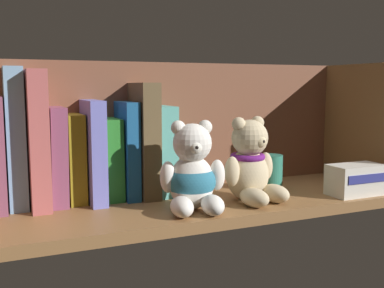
{
  "coord_description": "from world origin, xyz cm",
  "views": [
    {
      "loc": [
        -34.93,
        -75.07,
        23.16
      ],
      "look_at": [
        -2.14,
        0.0,
        12.63
      ],
      "focal_mm": 42.78,
      "sensor_mm": 36.0,
      "label": 1
    }
  ],
  "objects": [
    {
      "name": "book_1",
      "position": [
        -31.58,
        8.69,
        14.14
      ],
      "size": [
        3.05,
        9.06,
        24.28
      ],
      "primitive_type": "cube",
      "color": "#709AC0",
      "rests_on": "shelf_board"
    },
    {
      "name": "book_4",
      "position": [
        -21.74,
        8.69,
        10.02
      ],
      "size": [
        2.95,
        9.03,
        16.04
      ],
      "primitive_type": "cube",
      "color": "olive",
      "rests_on": "shelf_board"
    },
    {
      "name": "book_5",
      "position": [
        -18.61,
        8.69,
        11.27
      ],
      "size": [
        2.74,
        14.72,
        18.55
      ],
      "primitive_type": "cube",
      "color": "#6C70CE",
      "rests_on": "shelf_board"
    },
    {
      "name": "pillar_candle",
      "position": [
        16.4,
        2.37,
        5.58
      ],
      "size": [
        4.73,
        4.73,
        7.16
      ],
      "primitive_type": "cylinder",
      "color": "#2D7A66",
      "rests_on": "shelf_board"
    },
    {
      "name": "shelf_back_panel",
      "position": [
        0.0,
        12.78,
        13.88
      ],
      "size": [
        78.21,
        1.2,
        27.75
      ],
      "primitive_type": "cube",
      "color": "brown",
      "rests_on": "ground"
    },
    {
      "name": "book_2",
      "position": [
        -28.18,
        8.69,
        13.9
      ],
      "size": [
        3.19,
        14.66,
        23.81
      ],
      "primitive_type": "cube",
      "color": "#AA5252",
      "rests_on": "shelf_board"
    },
    {
      "name": "shelf_side_panel_right",
      "position": [
        38.7,
        0.0,
        13.88
      ],
      "size": [
        1.6,
        26.75,
        27.75
      ],
      "primitive_type": "cube",
      "color": "olive",
      "rests_on": "ground"
    },
    {
      "name": "book_7",
      "position": [
        -12.12,
        8.69,
        11.08
      ],
      "size": [
        2.5,
        11.85,
        18.16
      ],
      "primitive_type": "cube",
      "color": "#195287",
      "rests_on": "shelf_board"
    },
    {
      "name": "book_9",
      "position": [
        -5.17,
        8.69,
        10.62
      ],
      "size": [
        3.41,
        11.54,
        17.24
      ],
      "primitive_type": "cube",
      "color": "#55A79D",
      "rests_on": "shelf_board"
    },
    {
      "name": "book_3",
      "position": [
        -24.9,
        8.69,
        10.69
      ],
      "size": [
        3.04,
        10.84,
        17.43
      ],
      "primitive_type": "cube",
      "rotation": [
        0.0,
        0.01,
        0.0
      ],
      "color": "#824160",
      "rests_on": "shelf_board"
    },
    {
      "name": "teddy_bear_smaller",
      "position": [
        7.9,
        -3.8,
        8.63
      ],
      "size": [
        11.79,
        12.13,
        15.52
      ],
      "color": "beige",
      "rests_on": "shelf_board"
    },
    {
      "name": "book_6",
      "position": [
        -15.31,
        8.69,
        9.55
      ],
      "size": [
        3.42,
        9.84,
        15.12
      ],
      "primitive_type": "cube",
      "rotation": [
        0.0,
        -0.01,
        0.0
      ],
      "color": "#277826",
      "rests_on": "shelf_board"
    },
    {
      "name": "shelf_board",
      "position": [
        0.0,
        0.0,
        1.0
      ],
      "size": [
        75.81,
        24.35,
        2.0
      ],
      "primitive_type": "cube",
      "color": "olive",
      "rests_on": "ground"
    },
    {
      "name": "small_product_box",
      "position": [
        29.15,
        -7.96,
        4.97
      ],
      "size": [
        10.74,
        6.02,
        5.93
      ],
      "color": "silver",
      "rests_on": "shelf_board"
    },
    {
      "name": "teddy_bear_larger",
      "position": [
        -4.35,
        -5.21,
        8.03
      ],
      "size": [
        11.44,
        12.22,
        15.34
      ],
      "color": "white",
      "rests_on": "shelf_board"
    },
    {
      "name": "book_8",
      "position": [
        -8.87,
        8.69,
        12.82
      ],
      "size": [
        3.42,
        13.27,
        21.64
      ],
      "primitive_type": "cube",
      "color": "brown",
      "rests_on": "shelf_board"
    }
  ]
}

